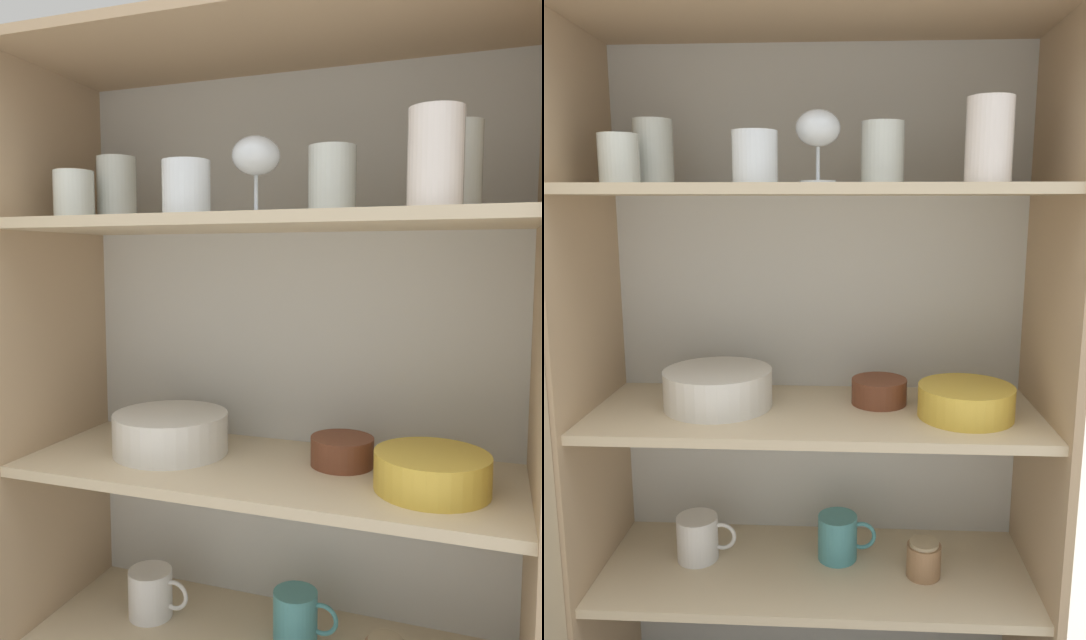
# 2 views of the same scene
# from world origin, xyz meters

# --- Properties ---
(cupboard_back_panel) EXTENTS (0.98, 0.02, 1.49)m
(cupboard_back_panel) POSITION_xyz_m (0.00, 0.36, 0.74)
(cupboard_back_panel) COLOR silver
(cupboard_back_panel) RESTS_ON ground_plane
(cupboard_side_left) EXTENTS (0.02, 0.39, 1.49)m
(cupboard_side_left) POSITION_xyz_m (-0.48, 0.18, 0.74)
(cupboard_side_left) COLOR tan
(cupboard_side_left) RESTS_ON ground_plane
(cupboard_side_right) EXTENTS (0.02, 0.39, 1.49)m
(cupboard_side_right) POSITION_xyz_m (0.48, 0.18, 0.74)
(cupboard_side_right) COLOR tan
(cupboard_side_right) RESTS_ON ground_plane
(cupboard_top_panel) EXTENTS (0.98, 0.39, 0.02)m
(cupboard_top_panel) POSITION_xyz_m (0.00, 0.18, 1.50)
(cupboard_top_panel) COLOR tan
(cupboard_top_panel) RESTS_ON cupboard_side_left
(shelf_board_lower) EXTENTS (0.94, 0.35, 0.02)m
(shelf_board_lower) POSITION_xyz_m (0.00, 0.18, 0.34)
(shelf_board_lower) COLOR beige
(shelf_board_middle) EXTENTS (0.94, 0.35, 0.02)m
(shelf_board_middle) POSITION_xyz_m (0.00, 0.18, 0.70)
(shelf_board_middle) COLOR beige
(shelf_board_upper) EXTENTS (0.94, 0.35, 0.02)m
(shelf_board_upper) POSITION_xyz_m (0.00, 0.18, 1.17)
(shelf_board_upper) COLOR beige
(tumbler_glass_0) EXTENTS (0.08, 0.08, 0.09)m
(tumbler_glass_0) POSITION_xyz_m (-0.37, 0.11, 1.23)
(tumbler_glass_0) COLOR white
(tumbler_glass_0) RESTS_ON shelf_board_upper
(tumbler_glass_1) EXTENTS (0.06, 0.06, 0.15)m
(tumbler_glass_1) POSITION_xyz_m (0.35, 0.17, 1.26)
(tumbler_glass_1) COLOR white
(tumbler_glass_1) RESTS_ON shelf_board_upper
(tumbler_glass_2) EXTENTS (0.08, 0.08, 0.13)m
(tumbler_glass_2) POSITION_xyz_m (-0.33, 0.20, 1.25)
(tumbler_glass_2) COLOR white
(tumbler_glass_2) RESTS_ON shelf_board_upper
(tumbler_glass_3) EXTENTS (0.08, 0.08, 0.12)m
(tumbler_glass_3) POSITION_xyz_m (0.13, 0.15, 1.24)
(tumbler_glass_3) COLOR white
(tumbler_glass_3) RESTS_ON shelf_board_upper
(tumbler_glass_4) EXTENTS (0.08, 0.08, 0.09)m
(tumbler_glass_4) POSITION_xyz_m (-0.10, 0.07, 1.23)
(tumbler_glass_4) COLOR white
(tumbler_glass_4) RESTS_ON shelf_board_upper
(tumbler_glass_5) EXTENTS (0.08, 0.08, 0.15)m
(tumbler_glass_5) POSITION_xyz_m (0.31, 0.06, 1.25)
(tumbler_glass_5) COLOR silver
(tumbler_glass_5) RESTS_ON shelf_board_upper
(wine_glass_0) EXTENTS (0.08, 0.08, 0.13)m
(wine_glass_0) POSITION_xyz_m (0.01, 0.11, 1.28)
(wine_glass_0) COLOR white
(wine_glass_0) RESTS_ON shelf_board_upper
(plate_stack_white) EXTENTS (0.23, 0.23, 0.08)m
(plate_stack_white) POSITION_xyz_m (-0.21, 0.19, 0.75)
(plate_stack_white) COLOR silver
(plate_stack_white) RESTS_ON shelf_board_middle
(mixing_bowl_large) EXTENTS (0.20, 0.20, 0.07)m
(mixing_bowl_large) POSITION_xyz_m (0.31, 0.15, 0.75)
(mixing_bowl_large) COLOR gold
(mixing_bowl_large) RESTS_ON shelf_board_middle
(serving_bowl_small) EXTENTS (0.12, 0.12, 0.05)m
(serving_bowl_small) POSITION_xyz_m (0.14, 0.23, 0.74)
(serving_bowl_small) COLOR brown
(serving_bowl_small) RESTS_ON shelf_board_middle
(coffee_mug_primary) EXTENTS (0.13, 0.09, 0.10)m
(coffee_mug_primary) POSITION_xyz_m (0.05, 0.22, 0.40)
(coffee_mug_primary) COLOR teal
(coffee_mug_primary) RESTS_ON shelf_board_lower
(coffee_mug_extra_1) EXTENTS (0.14, 0.09, 0.10)m
(coffee_mug_extra_1) POSITION_xyz_m (-0.27, 0.20, 0.40)
(coffee_mug_extra_1) COLOR white
(coffee_mug_extra_1) RESTS_ON shelf_board_lower
(storage_jar) EXTENTS (0.07, 0.07, 0.08)m
(storage_jar) POSITION_xyz_m (0.24, 0.16, 0.39)
(storage_jar) COLOR #99704C
(storage_jar) RESTS_ON shelf_board_lower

